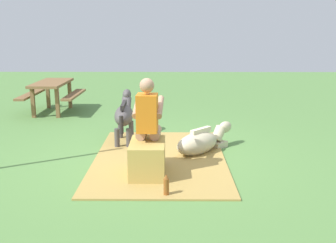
# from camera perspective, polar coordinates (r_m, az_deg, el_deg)

# --- Properties ---
(ground_plane) EXTENTS (24.00, 24.00, 0.00)m
(ground_plane) POSITION_cam_1_polar(r_m,az_deg,el_deg) (6.40, -2.71, -5.03)
(ground_plane) COLOR #568442
(hay_patch) EXTENTS (3.06, 2.04, 0.02)m
(hay_patch) POSITION_cam_1_polar(r_m,az_deg,el_deg) (6.25, -1.19, -5.37)
(hay_patch) COLOR #AD8C47
(hay_patch) RESTS_ON ground
(hay_bale) EXTENTS (0.74, 0.48, 0.49)m
(hay_bale) POSITION_cam_1_polar(r_m,az_deg,el_deg) (5.52, -2.98, -5.42)
(hay_bale) COLOR tan
(hay_bale) RESTS_ON ground
(person_seated) EXTENTS (0.67, 0.43, 1.37)m
(person_seated) POSITION_cam_1_polar(r_m,az_deg,el_deg) (5.54, -2.88, 0.19)
(person_seated) COLOR tan
(person_seated) RESTS_ON ground
(pony_standing) EXTENTS (1.35, 0.34, 0.87)m
(pony_standing) POSITION_cam_1_polar(r_m,az_deg,el_deg) (7.09, -6.33, 1.07)
(pony_standing) COLOR #4C4747
(pony_standing) RESTS_ON ground
(pony_lying) EXTENTS (1.14, 1.13, 0.42)m
(pony_lying) POSITION_cam_1_polar(r_m,az_deg,el_deg) (6.54, 4.85, -2.91)
(pony_lying) COLOR beige
(pony_lying) RESTS_ON ground
(soda_bottle) EXTENTS (0.07, 0.07, 0.29)m
(soda_bottle) POSITION_cam_1_polar(r_m,az_deg,el_deg) (4.90, -0.25, -9.26)
(soda_bottle) COLOR brown
(soda_bottle) RESTS_ON ground
(picnic_bench) EXTENTS (1.51, 1.31, 0.75)m
(picnic_bench) POSITION_cam_1_polar(r_m,az_deg,el_deg) (9.89, -16.47, 4.54)
(picnic_bench) COLOR brown
(picnic_bench) RESTS_ON ground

